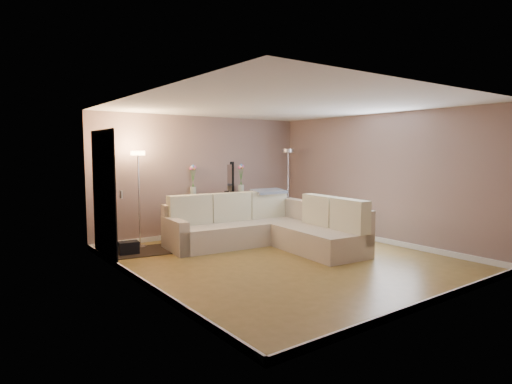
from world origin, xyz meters
TOP-DOWN VIEW (x-y plane):
  - floor at (0.00, 0.00)m, footprint 5.00×5.50m
  - ceiling at (0.00, 0.00)m, footprint 5.00×5.50m
  - wall_back at (0.00, 2.76)m, footprint 5.00×0.02m
  - wall_front at (0.00, -2.76)m, footprint 5.00×0.02m
  - wall_left at (-2.51, 0.00)m, footprint 0.02×5.50m
  - wall_right at (2.51, 0.00)m, footprint 0.02×5.50m
  - baseboard_back at (0.00, 2.73)m, footprint 5.00×0.03m
  - baseboard_front at (0.00, -2.73)m, footprint 5.00×0.03m
  - baseboard_left at (-2.48, 0.00)m, footprint 0.03×5.50m
  - baseboard_right at (2.48, 0.00)m, footprint 0.03×5.50m
  - doorway at (-2.48, 1.70)m, footprint 0.02×1.20m
  - switch_plate at (-2.48, 0.85)m, footprint 0.02×0.08m
  - sectional_sofa at (0.41, 1.02)m, footprint 2.94×3.00m
  - throw_blanket at (0.97, 1.66)m, footprint 0.74×0.45m
  - console_table at (0.20, 2.65)m, footprint 1.42×0.52m
  - leaning_mirror at (0.31, 2.81)m, footprint 0.98×0.15m
  - table_decor at (0.28, 2.59)m, footprint 0.59×0.16m
  - flower_vase_left at (-0.29, 2.69)m, footprint 0.16×0.14m
  - flower_vase_right at (0.87, 2.57)m, footprint 0.16×0.14m
  - floor_lamp_lit at (-1.64, 2.34)m, footprint 0.30×0.30m
  - floor_lamp_unlit at (2.00, 2.25)m, footprint 0.31×0.31m
  - charcoal_rug at (-1.79, 2.01)m, footprint 1.33×1.08m
  - black_bag at (-2.00, 1.94)m, footprint 0.38×0.29m

SIDE VIEW (x-z plane):
  - floor at x=0.00m, z-range -0.01..0.00m
  - charcoal_rug at x=-1.79m, z-range 0.00..0.02m
  - baseboard_back at x=0.00m, z-range 0.00..0.10m
  - baseboard_front at x=0.00m, z-range 0.00..0.10m
  - baseboard_left at x=-2.48m, z-range 0.00..0.10m
  - baseboard_right at x=2.48m, z-range 0.00..0.10m
  - black_bag at x=-2.00m, z-range 0.01..0.23m
  - sectional_sofa at x=0.41m, z-range -0.13..0.88m
  - console_table at x=0.20m, z-range 0.05..0.91m
  - table_decor at x=0.28m, z-range 0.80..0.94m
  - throw_blanket at x=0.97m, z-range 0.95..1.04m
  - doorway at x=-2.48m, z-range 0.00..2.20m
  - flower_vase_left at x=-0.29m, z-range 0.78..1.51m
  - flower_vase_right at x=0.87m, z-range 0.78..1.51m
  - switch_plate at x=-2.48m, z-range 1.14..1.26m
  - leaning_mirror at x=0.31m, z-range 0.84..1.61m
  - wall_back at x=0.00m, z-range 0.00..2.60m
  - wall_front at x=0.00m, z-range 0.00..2.60m
  - wall_left at x=-2.51m, z-range 0.00..2.60m
  - wall_right at x=2.51m, z-range 0.00..2.60m
  - floor_lamp_lit at x=-1.64m, z-range 0.38..2.23m
  - floor_lamp_unlit at x=2.00m, z-range 0.39..2.30m
  - ceiling at x=0.00m, z-range 2.60..2.61m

